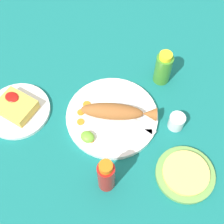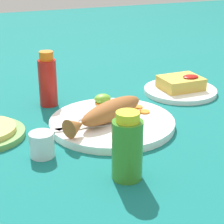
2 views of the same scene
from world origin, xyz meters
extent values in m
plane|color=#146B66|center=(0.00, 0.00, 0.00)|extent=(4.00, 4.00, 0.00)
cylinder|color=white|center=(0.00, 0.00, 0.01)|extent=(0.31, 0.31, 0.02)
ellipsoid|color=#935628|center=(0.00, 0.00, 0.04)|extent=(0.21, 0.14, 0.05)
cone|color=#935628|center=(-0.11, -0.05, 0.04)|extent=(0.06, 0.06, 0.04)
cube|color=silver|center=(-0.03, -0.03, 0.02)|extent=(0.12, 0.02, 0.00)
cube|color=silver|center=(-0.12, -0.02, 0.02)|extent=(0.07, 0.03, 0.00)
cube|color=silver|center=(-0.04, 0.05, 0.02)|extent=(0.10, 0.07, 0.00)
cube|color=silver|center=(-0.11, 0.01, 0.02)|extent=(0.07, 0.05, 0.00)
cylinder|color=orange|center=(0.09, 0.01, 0.02)|extent=(0.03, 0.03, 0.00)
cylinder|color=orange|center=(0.09, 0.05, 0.02)|extent=(0.02, 0.02, 0.00)
cylinder|color=orange|center=(0.07, 0.08, 0.02)|extent=(0.02, 0.02, 0.00)
cylinder|color=orange|center=(0.01, 0.11, 0.02)|extent=(0.02, 0.02, 0.00)
ellipsoid|color=#6BB233|center=(0.02, 0.11, 0.03)|extent=(0.05, 0.04, 0.03)
cylinder|color=#B21914|center=(-0.11, 0.20, 0.06)|extent=(0.05, 0.05, 0.13)
cylinder|color=orange|center=(-0.11, 0.20, 0.14)|extent=(0.04, 0.04, 0.02)
cylinder|color=#3D8428|center=(-0.07, -0.23, 0.06)|extent=(0.06, 0.06, 0.12)
cylinder|color=yellow|center=(-0.07, -0.23, 0.13)|extent=(0.04, 0.04, 0.02)
cylinder|color=silver|center=(-0.20, -0.08, 0.03)|extent=(0.05, 0.05, 0.05)
cylinder|color=white|center=(-0.20, -0.08, 0.01)|extent=(0.04, 0.04, 0.02)
cylinder|color=white|center=(0.29, 0.15, 0.01)|extent=(0.22, 0.22, 0.01)
cube|color=gold|center=(0.29, 0.15, 0.03)|extent=(0.12, 0.10, 0.04)
ellipsoid|color=#AD140F|center=(0.31, 0.13, 0.05)|extent=(0.05, 0.04, 0.01)
cylinder|color=#6B9E4C|center=(-0.30, 0.06, 0.01)|extent=(0.18, 0.18, 0.01)
cylinder|color=#E0C666|center=(-0.30, 0.06, 0.02)|extent=(0.14, 0.14, 0.01)
camera|label=1|loc=(-0.27, 0.45, 0.92)|focal=50.00mm
camera|label=2|loc=(-0.36, -0.84, 0.41)|focal=65.00mm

